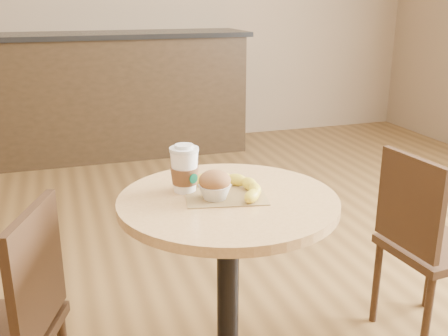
% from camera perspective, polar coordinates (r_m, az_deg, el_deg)
% --- Properties ---
extents(cafe_table, '(0.67, 0.67, 0.75)m').
position_cam_1_polar(cafe_table, '(1.67, 0.43, -10.58)').
color(cafe_table, black).
rests_on(cafe_table, ground).
extents(chair_left, '(0.44, 0.44, 0.79)m').
position_cam_1_polar(chair_left, '(1.67, -22.42, -15.55)').
color(chair_left, '#352112').
rests_on(chair_left, ground).
extents(chair_right, '(0.37, 0.37, 0.78)m').
position_cam_1_polar(chair_right, '(2.18, 21.06, -7.38)').
color(chair_right, '#352112').
rests_on(chair_right, ground).
extents(service_counter, '(2.30, 0.65, 1.04)m').
position_cam_1_polar(service_counter, '(4.63, -11.92, 7.83)').
color(service_counter, black).
rests_on(service_counter, ground).
extents(kraft_bag, '(0.27, 0.22, 0.00)m').
position_cam_1_polar(kraft_bag, '(1.58, 0.18, -3.02)').
color(kraft_bag, olive).
rests_on(kraft_bag, cafe_table).
extents(coffee_cup, '(0.09, 0.09, 0.15)m').
position_cam_1_polar(coffee_cup, '(1.60, -4.32, -0.28)').
color(coffee_cup, white).
rests_on(coffee_cup, cafe_table).
extents(muffin, '(0.10, 0.10, 0.09)m').
position_cam_1_polar(muffin, '(1.54, -1.01, -1.85)').
color(muffin, silver).
rests_on(muffin, kraft_bag).
extents(banana, '(0.27, 0.31, 0.04)m').
position_cam_1_polar(banana, '(1.60, 0.86, -2.03)').
color(banana, yellow).
rests_on(banana, kraft_bag).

